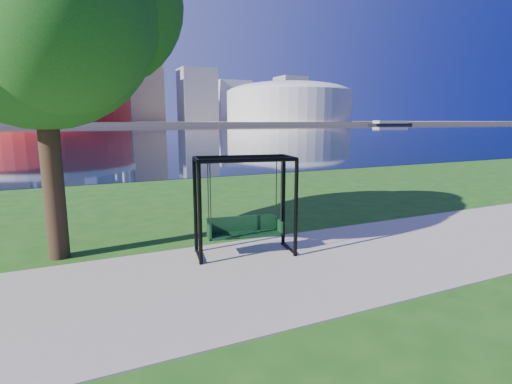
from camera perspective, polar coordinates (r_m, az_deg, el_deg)
ground at (r=8.10m, az=1.39°, el=-10.05°), size 900.00×900.00×0.00m
path at (r=7.68m, az=3.09°, el=-11.10°), size 120.00×4.00×0.03m
river at (r=108.88m, az=-23.61°, el=7.87°), size 900.00×180.00×0.02m
far_bank at (r=312.82m, az=-24.87°, el=8.92°), size 900.00×228.00×2.00m
stadium at (r=242.15m, az=-27.32°, el=11.78°), size 83.00×83.00×32.00m
arena at (r=278.91m, az=4.73°, el=12.83°), size 84.00×84.00×26.56m
skyline at (r=327.86m, az=-26.14°, el=14.96°), size 392.00×66.00×96.50m
swing at (r=8.28m, az=-1.65°, el=-2.33°), size 2.16×1.23×2.08m
park_tree at (r=9.22m, az=-29.17°, el=22.65°), size 5.78×5.22×7.18m
barge at (r=255.49m, az=18.65°, el=9.30°), size 27.65×7.79×2.75m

